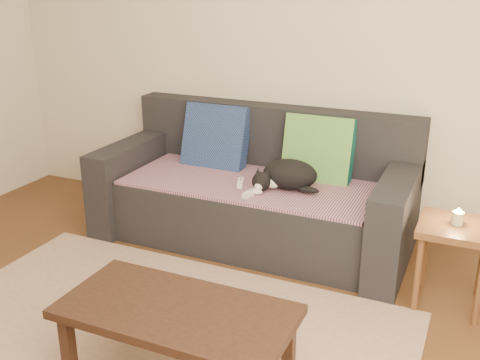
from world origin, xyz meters
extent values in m
cube|color=beige|center=(0.00, 2.00, 1.30)|extent=(4.50, 0.04, 2.60)
cube|color=#232328|center=(0.00, 1.50, 0.21)|extent=(1.70, 0.78, 0.42)
cube|color=#232328|center=(0.00, 1.90, 0.65)|extent=(2.10, 0.18, 0.45)
cube|color=#232328|center=(-0.95, 1.50, 0.30)|extent=(0.20, 0.90, 0.60)
cube|color=#232328|center=(0.95, 1.50, 0.30)|extent=(0.20, 0.90, 0.60)
cube|color=#3D2445|center=(0.00, 1.48, 0.43)|extent=(1.66, 0.74, 0.02)
cube|color=#101B48|center=(-0.38, 1.74, 0.63)|extent=(0.47, 0.26, 0.49)
cube|color=#0D5850|center=(0.38, 1.74, 0.63)|extent=(0.46, 0.22, 0.48)
ellipsoid|color=black|center=(0.28, 1.47, 0.53)|extent=(0.38, 0.30, 0.19)
sphere|color=black|center=(0.13, 1.35, 0.50)|extent=(0.13, 0.13, 0.12)
sphere|color=white|center=(0.13, 1.30, 0.48)|extent=(0.06, 0.06, 0.05)
ellipsoid|color=black|center=(0.42, 1.40, 0.47)|extent=(0.15, 0.06, 0.04)
cube|color=white|center=(-0.03, 1.39, 0.46)|extent=(0.09, 0.15, 0.03)
cube|color=white|center=(0.10, 1.25, 0.46)|extent=(0.05, 0.15, 0.03)
cube|color=brown|center=(1.31, 1.21, 0.46)|extent=(0.39, 0.39, 0.04)
cylinder|color=brown|center=(1.16, 1.05, 0.22)|extent=(0.03, 0.03, 0.44)
cylinder|color=brown|center=(1.46, 1.05, 0.22)|extent=(0.03, 0.03, 0.44)
cylinder|color=brown|center=(1.16, 1.36, 0.22)|extent=(0.03, 0.03, 0.44)
cylinder|color=beige|center=(1.31, 1.21, 0.52)|extent=(0.06, 0.06, 0.07)
sphere|color=#FFBF59|center=(1.31, 1.21, 0.56)|extent=(0.02, 0.02, 0.02)
cube|color=tan|center=(0.00, 0.15, 0.01)|extent=(2.50, 1.80, 0.01)
cube|color=#321D13|center=(0.29, 0.01, 0.38)|extent=(1.00, 0.50, 0.04)
cube|color=#321D13|center=(-0.15, -0.18, 0.18)|extent=(0.05, 0.05, 0.36)
cube|color=#321D13|center=(-0.15, 0.20, 0.18)|extent=(0.05, 0.05, 0.36)
cube|color=#321D13|center=(0.73, 0.20, 0.18)|extent=(0.05, 0.05, 0.36)
camera|label=1|loc=(1.37, -1.75, 1.71)|focal=42.00mm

